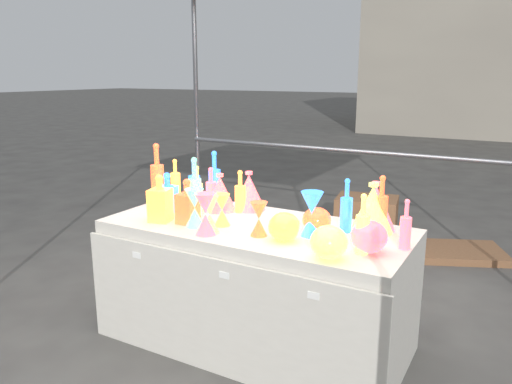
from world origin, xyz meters
The scene contains 33 objects.
ground centered at (0.00, 0.00, 0.00)m, with size 80.00×80.00×0.00m, color #5B5954.
display_table centered at (0.00, -0.01, 0.37)m, with size 1.84×0.83×0.75m.
cardboard_box_closed centered at (0.00, 2.26, 0.21)m, with size 0.59×0.43×0.43m, color brown.
cardboard_box_flat centered at (0.89, 2.20, 0.03)m, with size 0.77×0.55×0.07m, color brown.
bottle_0 centered at (-0.85, 0.33, 0.89)m, with size 0.07×0.07×0.27m, color red, non-canonical shape.
bottle_1 centered at (-0.53, 0.35, 0.93)m, with size 0.08×0.08×0.36m, color green, non-canonical shape.
bottle_2 centered at (-0.84, 0.13, 0.96)m, with size 0.09×0.09×0.41m, color orange, non-canonical shape.
bottle_3 centered at (-0.47, 0.22, 0.88)m, with size 0.07×0.07×0.27m, color #2220C0, non-canonical shape.
bottle_4 centered at (-0.43, 0.02, 0.91)m, with size 0.07×0.07×0.31m, color #147B82, non-canonical shape.
bottle_5 centered at (-0.43, -0.01, 0.94)m, with size 0.08×0.08×0.37m, color #A42051, non-canonical shape.
bottle_6 centered at (-0.23, 0.20, 0.89)m, with size 0.07×0.07×0.27m, color red, non-canonical shape.
bottle_7 centered at (-0.56, 0.17, 0.92)m, with size 0.08×0.08×0.33m, color green, non-canonical shape.
decanter_0 centered at (-0.54, -0.21, 0.89)m, with size 0.12×0.12×0.29m, color red, non-canonical shape.
decanter_1 centered at (-0.37, -0.17, 0.88)m, with size 0.11×0.11×0.27m, color orange, non-canonical shape.
decanter_2 centered at (-0.63, -0.03, 0.88)m, with size 0.10×0.10×0.26m, color green, non-canonical shape.
hourglass_0 centered at (0.11, -0.16, 0.85)m, with size 0.10×0.10×0.19m, color orange, non-canonical shape.
hourglass_1 centered at (-0.16, -0.29, 0.87)m, with size 0.12×0.12×0.23m, color #2220C0, non-canonical shape.
hourglass_2 centered at (-0.16, -0.25, 0.86)m, with size 0.11×0.11×0.21m, color #147B82, non-canonical shape.
hourglass_3 centered at (-0.30, -0.20, 0.86)m, with size 0.11×0.11×0.23m, color #A42051, non-canonical shape.
hourglass_4 centered at (-0.17, -0.11, 0.84)m, with size 0.09×0.09×0.19m, color red, non-canonical shape.
hourglass_5 centered at (0.36, -0.02, 0.87)m, with size 0.12×0.12×0.25m, color green, non-canonical shape.
globe_0 centered at (0.27, -0.17, 0.82)m, with size 0.17×0.17×0.14m, color red, non-canonical shape.
globe_1 centered at (0.57, -0.30, 0.82)m, with size 0.18×0.18×0.15m, color #147B82, non-canonical shape.
globe_2 centered at (0.37, 0.04, 0.81)m, with size 0.16×0.16×0.13m, color orange, non-canonical shape.
globe_3 centered at (0.72, -0.13, 0.82)m, with size 0.18×0.18×0.15m, color #2220C0, non-canonical shape.
lampshade_0 centered at (-0.36, 0.17, 0.87)m, with size 0.21×0.21×0.24m, color yellow, non-canonical shape.
lampshade_1 centered at (-0.21, 0.28, 0.88)m, with size 0.21×0.21×0.25m, color yellow, non-canonical shape.
lampshade_2 centered at (0.63, 0.27, 0.89)m, with size 0.24×0.24×0.28m, color #2220C0, non-canonical shape.
lampshade_3 centered at (0.63, 0.21, 0.89)m, with size 0.24×0.24×0.28m, color #147B82, non-canonical shape.
bottle_8 centered at (0.50, 0.14, 0.90)m, with size 0.07×0.07×0.31m, color green, non-canonical shape.
bottle_9 centered at (0.67, 0.23, 0.91)m, with size 0.07×0.07×0.32m, color orange, non-canonical shape.
bottle_10 centered at (0.86, 0.02, 0.88)m, with size 0.06×0.06×0.26m, color #2220C0, non-canonical shape.
bottle_11 centered at (0.69, -0.16, 0.90)m, with size 0.07×0.07×0.30m, color #147B82, non-canonical shape.
Camera 1 is at (1.38, -2.45, 1.62)m, focal length 35.00 mm.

